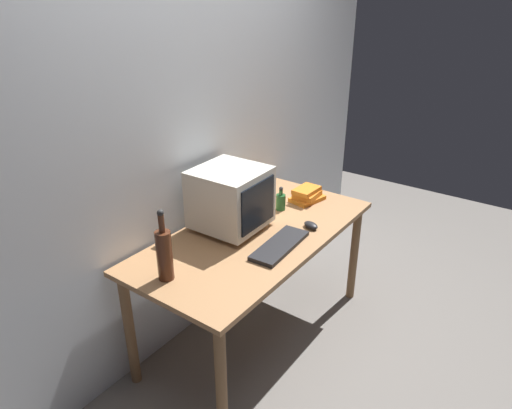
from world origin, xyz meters
name	(u,v)px	position (x,y,z in m)	size (l,w,h in m)	color
ground_plane	(256,333)	(0.00, 0.00, 0.00)	(6.00, 6.00, 0.00)	slate
back_wall	(195,135)	(0.00, 0.44, 1.25)	(4.00, 0.08, 2.50)	silver
desk	(256,246)	(0.00, 0.00, 0.65)	(1.56, 0.76, 0.74)	#9E7047
crt_monitor	(231,198)	(-0.04, 0.15, 0.94)	(0.39, 0.40, 0.37)	beige
keyboard	(280,245)	(-0.06, -0.21, 0.75)	(0.42, 0.15, 0.02)	black
computer_mouse	(311,225)	(0.24, -0.23, 0.76)	(0.06, 0.10, 0.04)	black
bottle_tall	(164,253)	(-0.63, 0.08, 0.88)	(0.08, 0.08, 0.37)	#472314
bottle_short	(281,201)	(0.34, 0.05, 0.80)	(0.06, 0.06, 0.16)	#1E4C23
book_stack	(307,195)	(0.56, -0.01, 0.78)	(0.25, 0.19, 0.09)	orange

